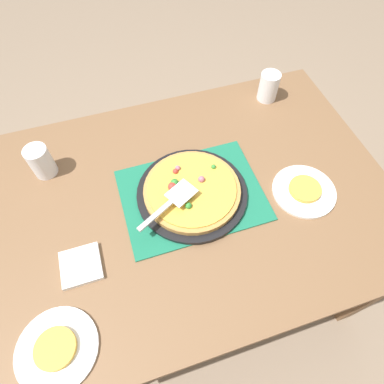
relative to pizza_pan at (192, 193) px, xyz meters
name	(u,v)px	position (x,y,z in m)	size (l,w,h in m)	color
ground_plane	(192,269)	(0.00, 0.00, -0.76)	(8.00, 8.00, 0.00)	#84705B
dining_table	(192,211)	(0.00, 0.00, -0.12)	(1.40, 1.00, 0.75)	brown
placemat	(192,195)	(0.00, 0.00, -0.01)	(0.48, 0.36, 0.01)	#196B4C
pizza_pan	(192,193)	(0.00, 0.00, 0.00)	(0.38, 0.38, 0.01)	black
pizza	(192,190)	(0.00, 0.00, 0.02)	(0.33, 0.33, 0.05)	#B78442
plate_near_left	(304,191)	(0.38, -0.11, -0.01)	(0.22, 0.22, 0.01)	white
plate_far_right	(57,349)	(-0.49, -0.35, -0.01)	(0.22, 0.22, 0.01)	white
served_slice_left	(305,189)	(0.38, -0.11, 0.01)	(0.11, 0.11, 0.02)	gold
served_slice_right	(55,348)	(-0.49, -0.35, 0.01)	(0.11, 0.11, 0.02)	gold
cup_near	(269,87)	(0.45, 0.37, 0.05)	(0.08, 0.08, 0.12)	white
cup_far	(41,161)	(-0.47, 0.26, 0.05)	(0.08, 0.08, 0.12)	white
pizza_server	(171,202)	(-0.09, -0.05, 0.06)	(0.22, 0.15, 0.01)	silver
napkin_stack	(81,266)	(-0.40, -0.14, -0.01)	(0.12, 0.12, 0.02)	white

